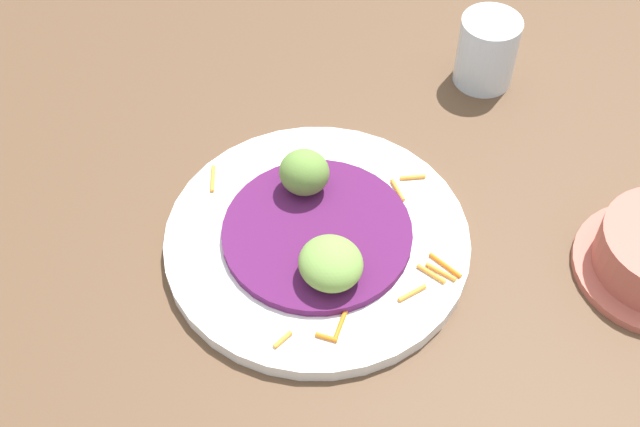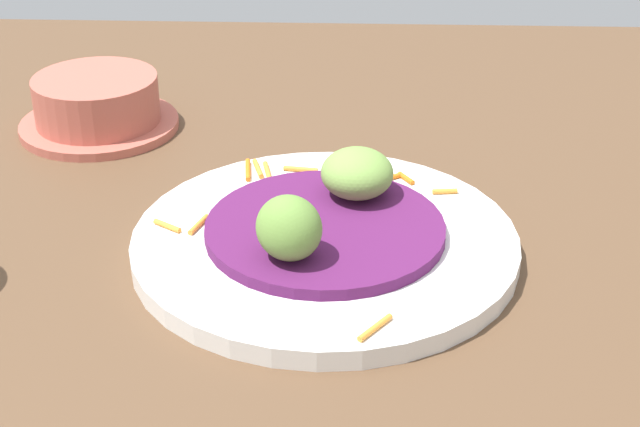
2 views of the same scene
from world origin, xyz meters
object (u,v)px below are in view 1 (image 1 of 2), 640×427
Objects in this scene: guac_scoop_center at (331,263)px; guac_scoop_left at (304,172)px; main_plate at (317,241)px; water_glass at (487,51)px.

guac_scoop_left is at bearing -25.90° from guac_scoop_center.
water_glass is (6.19, -27.76, 3.12)cm from main_plate.
guac_scoop_left reaches higher than guac_scoop_center.
water_glass reaches higher than guac_scoop_left.
guac_scoop_center is at bearing 154.10° from guac_scoop_left.
guac_scoop_left is 0.60× the size of water_glass.
main_plate is at bearing 102.58° from water_glass.
guac_scoop_center is 31.81cm from water_glass.
guac_scoop_left is 0.82× the size of guac_scoop_center.
water_glass reaches higher than guac_scoop_center.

